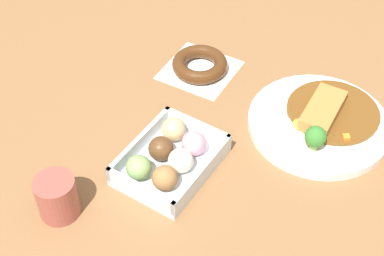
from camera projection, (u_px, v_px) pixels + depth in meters
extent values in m
plane|color=brown|center=(224.00, 157.00, 1.02)|extent=(1.60, 1.60, 0.00)
cylinder|color=white|center=(318.00, 124.00, 1.06)|extent=(0.26, 0.26, 0.02)
cylinder|color=brown|center=(333.00, 112.00, 1.07)|extent=(0.17, 0.17, 0.01)
cube|color=#A87538|center=(323.00, 110.00, 1.05)|extent=(0.12, 0.06, 0.02)
cylinder|color=white|center=(299.00, 127.00, 1.04)|extent=(0.05, 0.05, 0.00)
ellipsoid|color=yellow|center=(299.00, 124.00, 1.04)|extent=(0.02, 0.02, 0.01)
cylinder|color=#8CB766|center=(314.00, 145.00, 1.00)|extent=(0.01, 0.01, 0.02)
sphere|color=#387A2D|center=(316.00, 137.00, 0.99)|extent=(0.04, 0.04, 0.04)
cube|color=orange|center=(313.00, 140.00, 1.01)|extent=(0.02, 0.02, 0.02)
cube|color=orange|center=(346.00, 138.00, 1.02)|extent=(0.02, 0.02, 0.01)
cube|color=silver|center=(171.00, 165.00, 1.00)|extent=(0.18, 0.14, 0.01)
cube|color=silver|center=(141.00, 191.00, 0.93)|extent=(0.01, 0.14, 0.03)
cube|color=silver|center=(197.00, 127.00, 1.03)|extent=(0.01, 0.14, 0.03)
cube|color=silver|center=(202.00, 173.00, 0.96)|extent=(0.18, 0.01, 0.03)
cube|color=silver|center=(140.00, 143.00, 1.01)|extent=(0.18, 0.01, 0.03)
sphere|color=#9E6B3D|center=(165.00, 178.00, 0.94)|extent=(0.04, 0.04, 0.04)
sphere|color=#EFE5C6|center=(181.00, 161.00, 0.97)|extent=(0.04, 0.04, 0.04)
sphere|color=pink|center=(194.00, 143.00, 1.00)|extent=(0.04, 0.04, 0.04)
sphere|color=#84A860|center=(139.00, 168.00, 0.96)|extent=(0.04, 0.04, 0.04)
sphere|color=brown|center=(161.00, 149.00, 0.99)|extent=(0.04, 0.04, 0.04)
sphere|color=#DBB77A|center=(173.00, 129.00, 1.02)|extent=(0.04, 0.04, 0.04)
cube|color=white|center=(200.00, 70.00, 1.19)|extent=(0.15, 0.15, 0.00)
torus|color=#4C2B14|center=(200.00, 64.00, 1.18)|extent=(0.12, 0.12, 0.03)
cylinder|color=#9E4C42|center=(57.00, 197.00, 0.91)|extent=(0.07, 0.07, 0.08)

